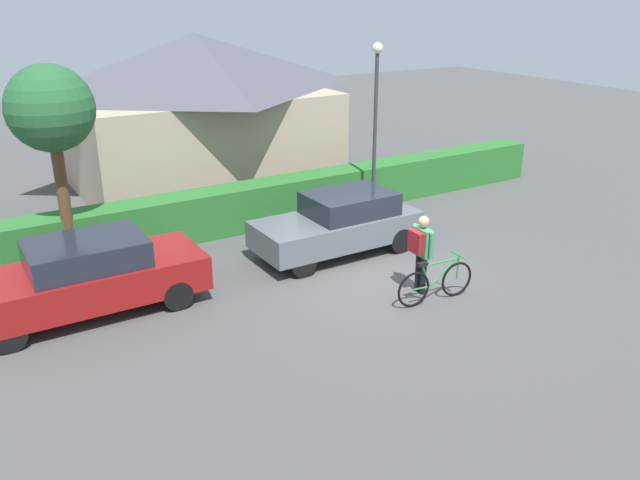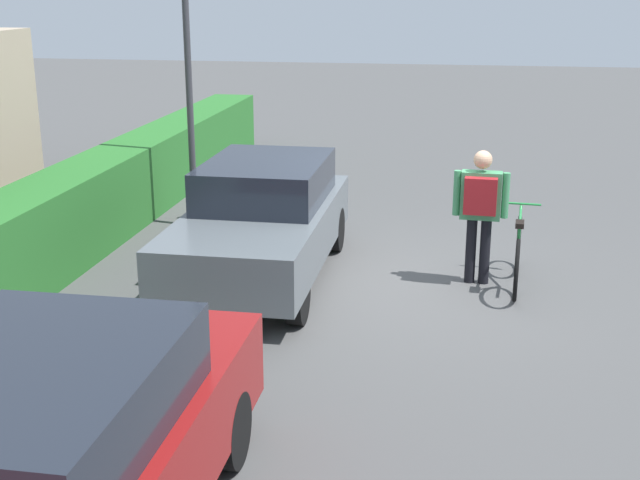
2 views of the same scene
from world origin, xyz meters
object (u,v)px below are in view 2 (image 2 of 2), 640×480
(parked_car_near, at_px, (34,476))
(bicycle, at_px, (518,254))
(person_rider, at_px, (480,204))
(fire_hydrant, at_px, (203,195))
(street_lamp, at_px, (186,28))
(parked_car_far, at_px, (262,220))

(parked_car_near, bearing_deg, bicycle, -27.60)
(person_rider, bearing_deg, parked_car_near, 156.06)
(fire_hydrant, bearing_deg, street_lamp, 170.82)
(bicycle, bearing_deg, parked_car_far, 94.17)
(parked_car_far, xyz_separation_m, fire_hydrant, (2.46, 1.55, -0.35))
(parked_car_near, bearing_deg, parked_car_far, -0.00)
(parked_car_far, bearing_deg, bicycle, -85.83)
(person_rider, xyz_separation_m, street_lamp, (1.93, 4.31, 1.97))
(street_lamp, bearing_deg, bicycle, -111.75)
(parked_car_far, distance_m, person_rider, 2.73)
(bicycle, bearing_deg, fire_hydrant, 64.91)
(street_lamp, bearing_deg, fire_hydrant, -9.18)
(parked_car_near, relative_size, person_rider, 2.69)
(parked_car_near, distance_m, fire_hydrant, 8.50)
(person_rider, distance_m, fire_hydrant, 4.86)
(parked_car_far, xyz_separation_m, bicycle, (0.23, -3.20, -0.35))
(parked_car_far, bearing_deg, fire_hydrant, 32.30)
(parked_car_near, relative_size, street_lamp, 0.96)
(bicycle, distance_m, person_rider, 0.79)
(street_lamp, bearing_deg, person_rider, -114.14)
(bicycle, xyz_separation_m, fire_hydrant, (2.23, 4.75, 0.00))
(parked_car_near, height_order, fire_hydrant, parked_car_near)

